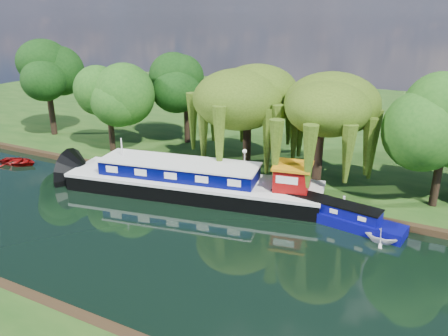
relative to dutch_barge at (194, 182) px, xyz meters
The scene contains 14 objects.
ground 7.26m from the dutch_barge, 73.32° to the right, with size 120.00×120.00×0.00m, color black.
far_bank 27.21m from the dutch_barge, 85.65° to the left, with size 120.00×52.00×0.45m, color #163C10.
dutch_barge is the anchor object (origin of this frame).
narrowboat 10.04m from the dutch_barge, ahead, with size 10.89×3.45×1.57m.
red_dinghy 18.12m from the dutch_barge, behind, with size 2.50×3.51×0.73m, color maroon.
white_cruiser 14.13m from the dutch_barge, ahead, with size 1.71×1.98×1.04m, color silver.
willow_left 8.58m from the dutch_barge, 77.04° to the left, with size 6.93×6.93×8.31m.
willow_right 10.83m from the dutch_barge, 30.89° to the left, with size 6.45×6.45×7.86m.
tree_far_left 13.90m from the dutch_barge, 158.77° to the left, with size 5.04×5.04×8.13m.
tree_far_back 23.58m from the dutch_barge, 163.60° to the left, with size 5.44×5.44×9.15m.
tree_far_mid 13.74m from the dutch_barge, 124.11° to the left, with size 5.05×5.05×8.27m.
tree_far_right 18.00m from the dutch_barge, 17.27° to the left, with size 4.86×4.86×7.96m.
lamppost 4.64m from the dutch_barge, 54.67° to the left, with size 0.36×0.36×2.56m.
mooring_posts 2.18m from the dutch_barge, 44.12° to the left, with size 19.16×0.16×1.00m.
Camera 1 is at (14.16, -19.78, 13.51)m, focal length 35.00 mm.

